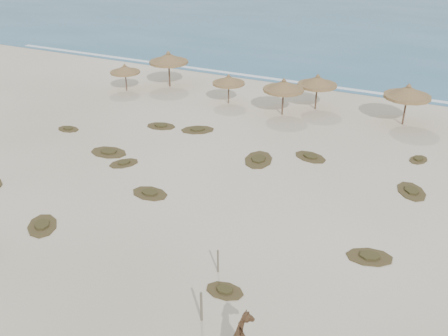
# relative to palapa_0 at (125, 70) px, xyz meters

# --- Properties ---
(ground) EXTENTS (160.00, 160.00, 0.00)m
(ground) POSITION_rel_palapa_0_xyz_m (14.28, -17.20, -1.86)
(ground) COLOR beige
(ground) RESTS_ON ground
(ocean) EXTENTS (200.00, 100.00, 0.01)m
(ocean) POSITION_rel_palapa_0_xyz_m (14.28, 57.80, -1.85)
(ocean) COLOR #2C6585
(ocean) RESTS_ON ground
(foam_line) EXTENTS (70.00, 0.60, 0.01)m
(foam_line) POSITION_rel_palapa_0_xyz_m (14.28, 8.80, -1.85)
(foam_line) COLOR white
(foam_line) RESTS_ON ground
(palapa_0) EXTENTS (2.78, 2.78, 2.39)m
(palapa_0) POSITION_rel_palapa_0_xyz_m (0.00, 0.00, 0.00)
(palapa_0) COLOR brown
(palapa_0) RESTS_ON ground
(palapa_1) EXTENTS (4.20, 4.20, 3.19)m
(palapa_1) POSITION_rel_palapa_0_xyz_m (2.71, 2.73, 0.62)
(palapa_1) COLOR brown
(palapa_1) RESTS_ON ground
(palapa_2) EXTENTS (3.37, 3.37, 2.44)m
(palapa_2) POSITION_rel_palapa_0_xyz_m (9.37, 0.95, 0.03)
(palapa_2) COLOR brown
(palapa_2) RESTS_ON ground
(palapa_3) EXTENTS (3.99, 3.99, 2.88)m
(palapa_3) POSITION_rel_palapa_0_xyz_m (14.19, 0.42, 0.38)
(palapa_3) COLOR brown
(palapa_3) RESTS_ON ground
(palapa_4) EXTENTS (3.26, 3.26, 2.85)m
(palapa_4) POSITION_rel_palapa_0_xyz_m (16.11, 2.72, 0.35)
(palapa_4) COLOR brown
(palapa_4) RESTS_ON ground
(palapa_5) EXTENTS (4.24, 4.24, 3.10)m
(palapa_5) POSITION_rel_palapa_0_xyz_m (22.79, 2.35, 0.55)
(palapa_5) COLOR brown
(palapa_5) RESTS_ON ground
(fence_post_near) EXTENTS (0.12, 0.12, 1.31)m
(fence_post_near) POSITION_rel_palapa_0_xyz_m (18.99, -21.50, -1.20)
(fence_post_near) COLOR #6D6451
(fence_post_near) RESTS_ON ground
(fence_post_far) EXTENTS (0.11, 0.11, 1.12)m
(fence_post_far) POSITION_rel_palapa_0_xyz_m (18.27, -18.69, -1.30)
(fence_post_far) COLOR #6D6451
(fence_post_far) RESTS_ON ground
(scrub_1) EXTENTS (2.56, 1.72, 0.16)m
(scrub_1) POSITION_rel_palapa_0_xyz_m (6.58, -11.05, -1.81)
(scrub_1) COLOR #4C3D21
(scrub_1) RESTS_ON ground
(scrub_2) EXTENTS (2.02, 2.19, 0.16)m
(scrub_2) POSITION_rel_palapa_0_xyz_m (8.41, -11.93, -1.81)
(scrub_2) COLOR #4C3D21
(scrub_2) RESTS_ON ground
(scrub_3) EXTENTS (2.25, 2.94, 0.16)m
(scrub_3) POSITION_rel_palapa_0_xyz_m (15.64, -7.84, -1.81)
(scrub_3) COLOR #4C3D21
(scrub_3) RESTS_ON ground
(scrub_4) EXTENTS (2.39, 1.91, 0.16)m
(scrub_4) POSITION_rel_palapa_0_xyz_m (23.88, -14.85, -1.81)
(scrub_4) COLOR #4C3D21
(scrub_4) RESTS_ON ground
(scrub_5) EXTENTS (2.27, 2.64, 0.16)m
(scrub_5) POSITION_rel_palapa_0_xyz_m (24.75, -7.84, -1.81)
(scrub_5) COLOR #4C3D21
(scrub_5) RESTS_ON ground
(scrub_6) EXTENTS (2.35, 1.75, 0.16)m
(scrub_6) POSITION_rel_palapa_0_xyz_m (7.18, -5.77, -1.81)
(scrub_6) COLOR #4C3D21
(scrub_6) RESTS_ON ground
(scrub_7) EXTENTS (2.53, 2.08, 0.16)m
(scrub_7) POSITION_rel_palapa_0_xyz_m (18.43, -6.04, -1.81)
(scrub_7) COLOR #4C3D21
(scrub_7) RESTS_ON ground
(scrub_8) EXTENTS (1.69, 1.12, 0.16)m
(scrub_8) POSITION_rel_palapa_0_xyz_m (1.54, -9.14, -1.81)
(scrub_8) COLOR #4C3D21
(scrub_8) RESTS_ON ground
(scrub_9) EXTENTS (2.22, 1.51, 0.16)m
(scrub_9) POSITION_rel_palapa_0_xyz_m (11.91, -14.35, -1.81)
(scrub_9) COLOR #4C3D21
(scrub_9) RESTS_ON ground
(scrub_10) EXTENTS (1.38, 1.73, 0.16)m
(scrub_10) POSITION_rel_palapa_0_xyz_m (24.59, -3.46, -1.81)
(scrub_10) COLOR #4C3D21
(scrub_10) RESTS_ON ground
(scrub_11) EXTENTS (2.50, 2.56, 0.16)m
(scrub_11) POSITION_rel_palapa_0_xyz_m (8.96, -19.34, -1.81)
(scrub_11) COLOR #4C3D21
(scrub_11) RESTS_ON ground
(scrub_12) EXTENTS (1.65, 1.11, 0.16)m
(scrub_12) POSITION_rel_palapa_0_xyz_m (19.07, -19.70, -1.81)
(scrub_12) COLOR #4C3D21
(scrub_12) RESTS_ON ground
(scrub_13) EXTENTS (2.82, 2.55, 0.16)m
(scrub_13) POSITION_rel_palapa_0_xyz_m (9.89, -5.23, -1.81)
(scrub_13) COLOR #4C3D21
(scrub_13) RESTS_ON ground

